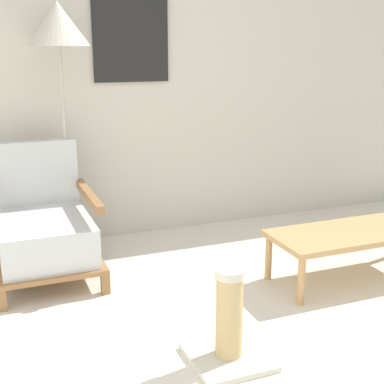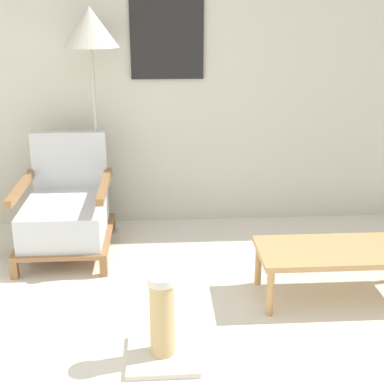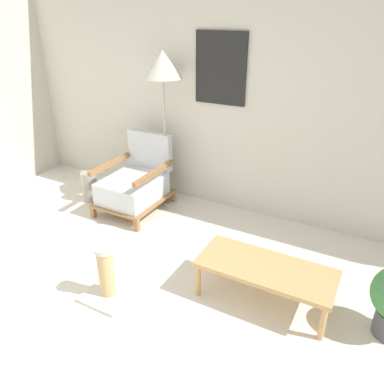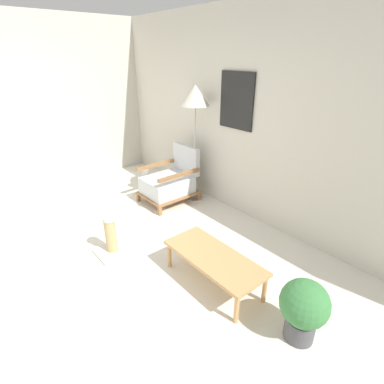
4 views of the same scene
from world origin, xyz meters
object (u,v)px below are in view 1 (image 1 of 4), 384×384
(armchair, at_px, (44,229))
(coffee_table, at_px, (352,236))
(scratching_post, at_px, (229,328))
(floor_lamp, at_px, (58,35))

(armchair, xyz_separation_m, coffee_table, (1.80, -0.78, -0.03))
(scratching_post, bearing_deg, coffee_table, 26.31)
(floor_lamp, bearing_deg, coffee_table, -34.69)
(armchair, bearing_deg, coffee_table, -23.35)
(coffee_table, bearing_deg, floor_lamp, 145.31)
(coffee_table, bearing_deg, armchair, 156.65)
(floor_lamp, distance_m, coffee_table, 2.28)
(floor_lamp, xyz_separation_m, coffee_table, (1.58, -1.10, -1.23))
(coffee_table, distance_m, scratching_post, 1.25)
(floor_lamp, xyz_separation_m, scratching_post, (0.47, -1.65, -1.35))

